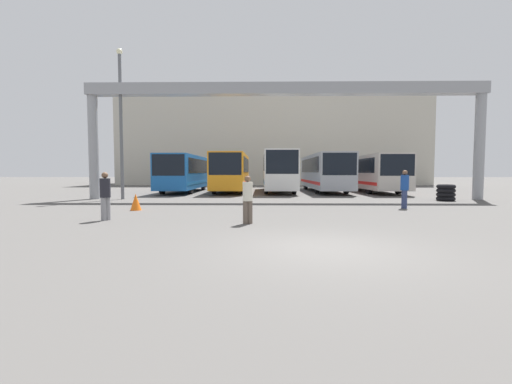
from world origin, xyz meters
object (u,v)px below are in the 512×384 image
(pedestrian_mid_left, at_px, (105,195))
(lamp_post, at_px, (121,119))
(bus_slot_2, at_px, (278,169))
(pedestrian_near_left, at_px, (405,188))
(bus_slot_1, at_px, (232,170))
(traffic_cone, at_px, (136,202))
(bus_slot_0, at_px, (184,171))
(tire_stack, at_px, (446,193))
(pedestrian_far_center, at_px, (248,198))
(bus_slot_4, at_px, (370,171))
(bus_slot_3, at_px, (324,171))

(pedestrian_mid_left, xyz_separation_m, lamp_post, (-3.17, 9.22, 4.07))
(bus_slot_2, xyz_separation_m, pedestrian_near_left, (5.26, -13.21, -0.97))
(bus_slot_1, relative_size, traffic_cone, 13.92)
(bus_slot_0, height_order, bus_slot_2, bus_slot_2)
(tire_stack, bearing_deg, bus_slot_2, 136.96)
(pedestrian_far_center, xyz_separation_m, lamp_post, (-8.24, 9.93, 4.13))
(tire_stack, bearing_deg, bus_slot_0, 154.26)
(pedestrian_near_left, xyz_separation_m, pedestrian_far_center, (-7.14, -4.83, -0.11))
(bus_slot_0, height_order, tire_stack, bus_slot_0)
(bus_slot_2, relative_size, pedestrian_near_left, 6.12)
(bus_slot_1, xyz_separation_m, bus_slot_4, (11.93, 0.74, -0.06))
(pedestrian_near_left, bearing_deg, pedestrian_mid_left, 111.96)
(bus_slot_0, relative_size, bus_slot_1, 0.98)
(bus_slot_4, xyz_separation_m, traffic_cone, (-14.99, -14.60, -1.38))
(bus_slot_0, distance_m, pedestrian_mid_left, 16.92)
(bus_slot_0, bearing_deg, pedestrian_far_center, -70.93)
(bus_slot_2, height_order, pedestrian_mid_left, bus_slot_2)
(bus_slot_3, height_order, bus_slot_4, bus_slot_3)
(bus_slot_0, xyz_separation_m, tire_stack, (17.46, -8.42, -1.27))
(pedestrian_mid_left, bearing_deg, tire_stack, 146.87)
(bus_slot_3, height_order, pedestrian_far_center, bus_slot_3)
(pedestrian_far_center, xyz_separation_m, tire_stack, (11.38, 9.16, -0.36))
(bus_slot_3, height_order, lamp_post, lamp_post)
(bus_slot_1, bearing_deg, pedestrian_near_left, -54.33)
(bus_slot_4, height_order, pedestrian_mid_left, bus_slot_4)
(lamp_post, bearing_deg, bus_slot_3, 31.66)
(bus_slot_0, distance_m, pedestrian_far_center, 18.62)
(traffic_cone, bearing_deg, bus_slot_3, 53.31)
(bus_slot_3, bearing_deg, lamp_post, -148.34)
(bus_slot_2, relative_size, tire_stack, 10.55)
(bus_slot_4, bearing_deg, tire_stack, -80.54)
(traffic_cone, distance_m, lamp_post, 8.23)
(pedestrian_far_center, distance_m, traffic_cone, 6.45)
(bus_slot_1, relative_size, lamp_post, 1.12)
(lamp_post, bearing_deg, bus_slot_0, 74.21)
(pedestrian_mid_left, distance_m, traffic_cone, 3.18)
(lamp_post, bearing_deg, tire_stack, -2.24)
(bus_slot_1, distance_m, pedestrian_far_center, 17.86)
(bus_slot_3, distance_m, pedestrian_near_left, 13.88)
(bus_slot_0, distance_m, bus_slot_1, 3.98)
(bus_slot_0, relative_size, bus_slot_2, 0.92)
(bus_slot_1, xyz_separation_m, pedestrian_near_left, (9.24, -12.88, -0.87))
(bus_slot_2, bearing_deg, tire_stack, -43.04)
(pedestrian_near_left, height_order, lamp_post, lamp_post)
(pedestrian_mid_left, distance_m, pedestrian_far_center, 5.12)
(bus_slot_2, bearing_deg, bus_slot_0, -176.71)
(tire_stack, distance_m, lamp_post, 20.14)
(bus_slot_3, distance_m, tire_stack, 11.04)
(bus_slot_2, xyz_separation_m, bus_slot_3, (3.98, 0.59, -0.11))
(bus_slot_4, height_order, pedestrian_far_center, bus_slot_4)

